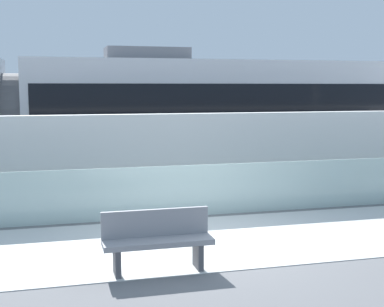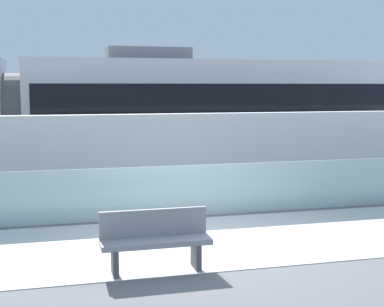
{
  "view_description": "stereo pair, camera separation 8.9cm",
  "coord_description": "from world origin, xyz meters",
  "views": [
    {
      "loc": [
        -2.7,
        -8.77,
        2.68
      ],
      "look_at": [
        0.21,
        2.35,
        1.25
      ],
      "focal_mm": 50.14,
      "sensor_mm": 36.0,
      "label": 1
    },
    {
      "loc": [
        -2.61,
        -8.79,
        2.68
      ],
      "look_at": [
        0.21,
        2.35,
        1.25
      ],
      "focal_mm": 50.14,
      "sensor_mm": 36.0,
      "label": 2
    }
  ],
  "objects": [
    {
      "name": "tram_rail_far",
      "position": [
        0.0,
        7.57,
        0.0
      ],
      "size": [
        32.0,
        0.08,
        0.01
      ],
      "primitive_type": "cube",
      "color": "#595654",
      "rests_on": "ground"
    },
    {
      "name": "tram_rail_near",
      "position": [
        0.0,
        6.13,
        0.0
      ],
      "size": [
        32.0,
        0.08,
        0.01
      ],
      "primitive_type": "cube",
      "color": "#595654",
      "rests_on": "ground"
    },
    {
      "name": "bike_path_deck",
      "position": [
        0.0,
        0.0,
        0.01
      ],
      "size": [
        32.0,
        3.2,
        0.01
      ],
      "primitive_type": "cube",
      "color": "silver",
      "rests_on": "ground"
    },
    {
      "name": "concrete_barrier_wall",
      "position": [
        0.0,
        3.65,
        1.02
      ],
      "size": [
        32.0,
        0.36,
        2.05
      ],
      "primitive_type": "cube",
      "color": "silver",
      "rests_on": "ground"
    },
    {
      "name": "bench",
      "position": [
        -1.26,
        -1.29,
        0.48
      ],
      "size": [
        1.6,
        0.45,
        0.89
      ],
      "color": "gray",
      "rests_on": "ground"
    },
    {
      "name": "tram",
      "position": [
        -3.75,
        6.85,
        1.89
      ],
      "size": [
        22.56,
        2.54,
        3.81
      ],
      "color": "silver",
      "rests_on": "ground"
    },
    {
      "name": "glass_parapet",
      "position": [
        0.0,
        1.85,
        0.54
      ],
      "size": [
        32.0,
        0.05,
        1.07
      ],
      "primitive_type": "cube",
      "color": "#ADC6C1",
      "rests_on": "ground"
    },
    {
      "name": "ground_plane",
      "position": [
        0.0,
        0.0,
        0.0
      ],
      "size": [
        200.0,
        200.0,
        0.0
      ],
      "primitive_type": "plane",
      "color": "slate"
    }
  ]
}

